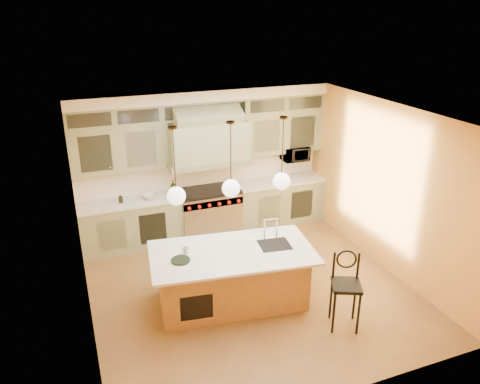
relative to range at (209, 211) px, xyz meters
name	(u,v)px	position (x,y,z in m)	size (l,w,h in m)	color
floor	(249,288)	(0.00, -2.14, -0.49)	(5.00, 5.00, 0.00)	brown
ceiling	(251,115)	(0.00, -2.14, 2.41)	(5.00, 5.00, 0.00)	white
wall_back	(202,161)	(0.00, 0.36, 0.96)	(5.00, 5.00, 0.00)	gold
wall_front	(338,295)	(0.00, -4.64, 0.96)	(5.00, 5.00, 0.00)	gold
wall_left	(80,235)	(-2.50, -2.14, 0.96)	(5.00, 5.00, 0.00)	gold
wall_right	(384,186)	(2.50, -2.14, 0.96)	(5.00, 5.00, 0.00)	gold
back_cabinetry	(207,166)	(0.00, 0.09, 0.94)	(5.00, 0.77, 2.90)	gray
range	(209,211)	(0.00, 0.00, 0.00)	(1.20, 0.74, 0.96)	silver
kitchen_island	(232,276)	(-0.39, -2.40, -0.01)	(2.60, 1.61, 1.35)	#915D33
counter_stool	(346,286)	(0.91, -3.52, 0.17)	(0.54, 0.54, 1.16)	black
microwave	(295,154)	(1.95, 0.11, 0.96)	(0.54, 0.37, 0.30)	black
oil_bottle_a	(173,188)	(-0.70, 0.01, 0.61)	(0.12, 0.12, 0.30)	black
oil_bottle_b	(121,198)	(-1.70, 0.01, 0.54)	(0.08, 0.08, 0.17)	black
fruit_bowl	(151,196)	(-1.14, 0.01, 0.49)	(0.31, 0.31, 0.08)	silver
cup	(186,250)	(-1.07, -2.24, 0.48)	(0.10, 0.10, 0.10)	beige
pendant_left	(176,194)	(-1.20, -2.39, 1.46)	(0.26, 0.26, 1.11)	#2D2319
pendant_center	(231,186)	(-0.40, -2.39, 1.46)	(0.26, 0.26, 1.11)	#2D2319
pendant_right	(282,179)	(0.40, -2.39, 1.46)	(0.26, 0.26, 1.11)	#2D2319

